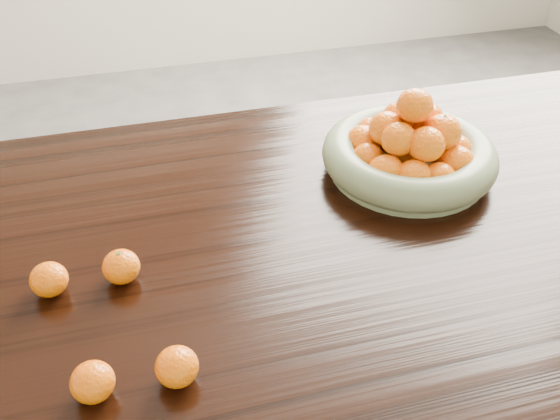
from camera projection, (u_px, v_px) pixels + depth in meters
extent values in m
cube|color=black|center=(252.00, 251.00, 1.15)|extent=(2.00, 1.00, 0.04)
cube|color=black|center=(521.00, 203.00, 1.90)|extent=(0.08, 0.08, 0.71)
cylinder|color=gray|center=(407.00, 168.00, 1.32)|extent=(0.33, 0.33, 0.02)
torus|color=gray|center=(409.00, 154.00, 1.30)|extent=(0.36, 0.36, 0.07)
ellipsoid|color=orange|center=(445.00, 137.00, 1.34)|extent=(0.08, 0.08, 0.07)
ellipsoid|color=orange|center=(421.00, 130.00, 1.37)|extent=(0.07, 0.07, 0.07)
ellipsoid|color=orange|center=(399.00, 128.00, 1.37)|extent=(0.08, 0.08, 0.07)
ellipsoid|color=orange|center=(371.00, 133.00, 1.36)|extent=(0.07, 0.07, 0.07)
ellipsoid|color=orange|center=(363.00, 142.00, 1.32)|extent=(0.08, 0.08, 0.07)
ellipsoid|color=orange|center=(368.00, 158.00, 1.28)|extent=(0.07, 0.07, 0.06)
ellipsoid|color=orange|center=(386.00, 172.00, 1.23)|extent=(0.07, 0.07, 0.07)
ellipsoid|color=orange|center=(414.00, 177.00, 1.22)|extent=(0.07, 0.07, 0.07)
ellipsoid|color=orange|center=(439.00, 178.00, 1.22)|extent=(0.07, 0.07, 0.06)
ellipsoid|color=orange|center=(456.00, 163.00, 1.26)|extent=(0.08, 0.08, 0.07)
ellipsoid|color=orange|center=(455.00, 150.00, 1.30)|extent=(0.07, 0.07, 0.07)
ellipsoid|color=orange|center=(413.00, 152.00, 1.30)|extent=(0.07, 0.07, 0.07)
ellipsoid|color=orange|center=(427.00, 118.00, 1.30)|extent=(0.07, 0.07, 0.06)
ellipsoid|color=orange|center=(399.00, 118.00, 1.30)|extent=(0.07, 0.07, 0.07)
ellipsoid|color=orange|center=(387.00, 128.00, 1.27)|extent=(0.07, 0.07, 0.07)
ellipsoid|color=orange|center=(399.00, 139.00, 1.23)|extent=(0.07, 0.07, 0.07)
ellipsoid|color=orange|center=(426.00, 144.00, 1.22)|extent=(0.07, 0.07, 0.07)
ellipsoid|color=orange|center=(442.00, 132.00, 1.25)|extent=(0.08, 0.08, 0.07)
ellipsoid|color=orange|center=(415.00, 106.00, 1.24)|extent=(0.07, 0.07, 0.07)
ellipsoid|color=orange|center=(121.00, 267.00, 1.05)|extent=(0.06, 0.06, 0.06)
ellipsoid|color=orange|center=(93.00, 382.00, 0.86)|extent=(0.06, 0.06, 0.06)
ellipsoid|color=orange|center=(177.00, 367.00, 0.88)|extent=(0.06, 0.06, 0.06)
ellipsoid|color=orange|center=(49.00, 280.00, 1.02)|extent=(0.06, 0.06, 0.06)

